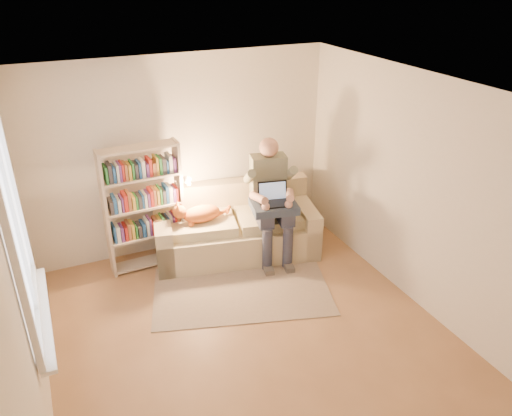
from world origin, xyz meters
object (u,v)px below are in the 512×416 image
person (271,194)px  cat (197,214)px  laptop (278,197)px  sofa (235,230)px  bookshelf (144,202)px

person → cat: 0.99m
laptop → person: bearing=109.9°
person → sofa: bearing=160.5°
cat → laptop: (0.96, -0.39, 0.21)m
person → bookshelf: 1.61m
sofa → laptop: size_ratio=5.30×
sofa → person: person is taller
cat → bookshelf: 0.68m
cat → bookshelf: size_ratio=0.46×
bookshelf → sofa: bearing=-10.1°
sofa → cat: 0.65m
sofa → cat: sofa is taller
sofa → laptop: laptop is taller
person → laptop: 0.16m
sofa → laptop: bearing=-31.8°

